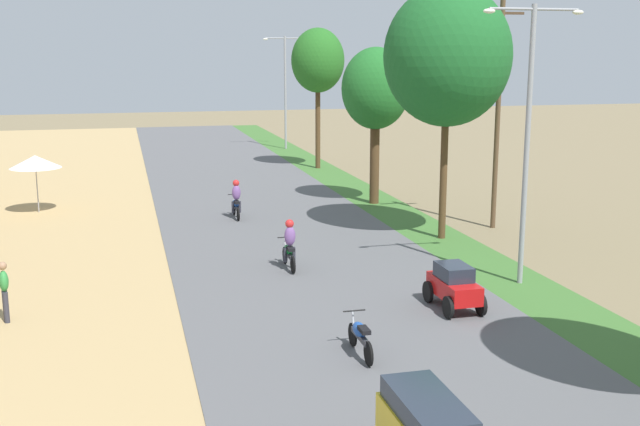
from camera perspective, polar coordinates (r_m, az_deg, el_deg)
The scene contains 12 objects.
vendor_umbrella at distance 35.97m, azimuth -20.20°, elevation 3.56°, with size 2.20×2.20×2.52m.
pedestrian_on_shoulder at distance 21.79m, azimuth -22.19°, elevation -5.15°, with size 0.31×0.40×1.62m.
median_tree_second at distance 29.00m, azimuth 9.34°, elevation 11.29°, with size 4.64×4.64×9.34m.
median_tree_third at distance 35.71m, azimuth 4.11°, elevation 9.01°, with size 3.11×3.11×7.16m.
median_tree_fourth at distance 46.86m, azimuth -0.16°, elevation 11.10°, with size 3.16×3.16×8.35m.
streetlamp_near at distance 23.68m, azimuth 15.03°, elevation 6.06°, with size 3.16×0.20×8.26m.
streetlamp_mid at distance 56.68m, azimuth -2.57°, elevation 9.40°, with size 3.16×0.20×8.06m.
utility_pole_near at distance 31.54m, azimuth 12.94°, elevation 7.24°, with size 1.80×0.20×8.94m.
car_hatchback_red at distance 21.53m, azimuth 9.81°, elevation -5.24°, with size 1.04×2.00×1.23m.
motorbike_ahead_second at distance 18.13m, azimuth 2.96°, elevation -8.93°, with size 0.54×1.80×0.94m.
motorbike_ahead_third at distance 25.05m, azimuth -2.28°, elevation -2.40°, with size 0.54×1.80×1.66m.
motorbike_ahead_fourth at distance 32.92m, azimuth -6.19°, elevation 0.95°, with size 0.54×1.80×1.66m.
Camera 1 is at (-5.75, -4.75, 6.96)m, focal length 43.55 mm.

